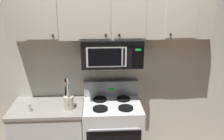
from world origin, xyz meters
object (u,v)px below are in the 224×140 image
object	(u,v)px
stove_range	(112,133)
salt_shaker	(29,108)
over_range_microwave	(112,52)
utensil_crock_cream	(69,101)

from	to	relation	value
stove_range	salt_shaker	size ratio (longest dim) A/B	11.51
stove_range	over_range_microwave	xyz separation A→B (m)	(-0.00, 0.12, 1.11)
stove_range	over_range_microwave	bearing A→B (deg)	90.14
stove_range	salt_shaker	world-z (taller)	stove_range
over_range_microwave	utensil_crock_cream	world-z (taller)	over_range_microwave
utensil_crock_cream	salt_shaker	xyz separation A→B (m)	(-0.47, -0.04, -0.06)
over_range_microwave	salt_shaker	world-z (taller)	over_range_microwave
stove_range	over_range_microwave	size ratio (longest dim) A/B	1.47
stove_range	utensil_crock_cream	xyz separation A→B (m)	(-0.55, -0.10, 0.54)
utensil_crock_cream	salt_shaker	distance (m)	0.48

